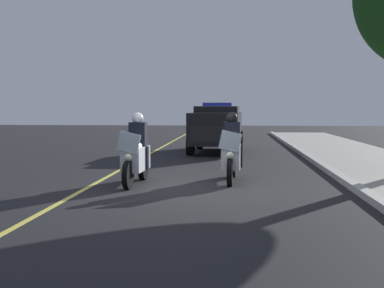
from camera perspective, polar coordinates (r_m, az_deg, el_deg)
name	(u,v)px	position (r m, az deg, el deg)	size (l,w,h in m)	color
ground_plane	(186,189)	(10.92, -0.73, -5.34)	(80.00, 80.00, 0.00)	black
curb_strip	(357,188)	(11.19, 18.92, -4.95)	(48.00, 0.24, 0.15)	#B7B5AD
lane_stripe_center	(88,187)	(11.37, -12.22, -5.04)	(48.00, 0.12, 0.01)	#E0D14C
police_motorcycle_lead_left	(136,155)	(11.61, -6.62, -1.32)	(2.14, 0.59, 1.72)	black
police_motorcycle_lead_right	(232,153)	(12.02, 4.70, -1.11)	(2.14, 0.59, 1.72)	black
police_suv	(217,126)	(20.13, 2.98, 2.10)	(4.98, 2.25, 2.05)	black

